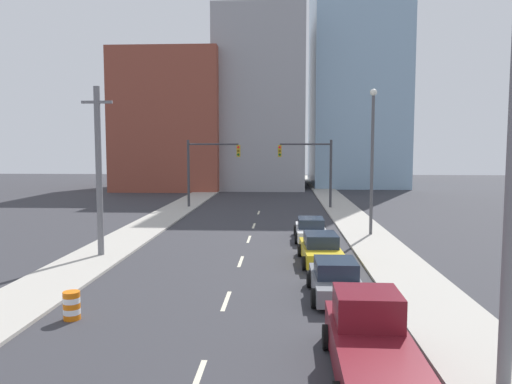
{
  "coord_description": "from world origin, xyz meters",
  "views": [
    {
      "loc": [
        2.09,
        -4.38,
        5.76
      ],
      "look_at": [
        -0.01,
        34.88,
        2.2
      ],
      "focal_mm": 35.0,
      "sensor_mm": 36.0,
      "label": 1
    }
  ],
  "objects_px": {
    "sedan_gray": "(335,280)",
    "street_lamp": "(372,153)",
    "utility_pole_left_mid": "(99,171)",
    "sedan_white": "(311,230)",
    "traffic_barrel": "(72,306)",
    "sedan_yellow": "(321,249)",
    "pickup_truck_maroon": "(371,344)",
    "traffic_signal_left": "(203,163)",
    "traffic_signal_right": "(315,164)"
  },
  "relations": [
    {
      "from": "traffic_signal_right",
      "to": "sedan_yellow",
      "type": "xyz_separation_m",
      "value": [
        -1.13,
        -22.1,
        -3.53
      ]
    },
    {
      "from": "traffic_signal_left",
      "to": "sedan_yellow",
      "type": "distance_m",
      "value": 24.26
    },
    {
      "from": "utility_pole_left_mid",
      "to": "sedan_gray",
      "type": "relative_size",
      "value": 2.1
    },
    {
      "from": "street_lamp",
      "to": "sedan_yellow",
      "type": "height_order",
      "value": "street_lamp"
    },
    {
      "from": "traffic_barrel",
      "to": "sedan_yellow",
      "type": "height_order",
      "value": "sedan_yellow"
    },
    {
      "from": "utility_pole_left_mid",
      "to": "sedan_gray",
      "type": "xyz_separation_m",
      "value": [
        11.54,
        -6.44,
        -3.87
      ]
    },
    {
      "from": "traffic_signal_right",
      "to": "sedan_gray",
      "type": "bearing_deg",
      "value": -92.05
    },
    {
      "from": "sedan_yellow",
      "to": "traffic_barrel",
      "type": "bearing_deg",
      "value": -138.09
    },
    {
      "from": "utility_pole_left_mid",
      "to": "traffic_signal_right",
      "type": "bearing_deg",
      "value": 59.62
    },
    {
      "from": "traffic_signal_right",
      "to": "utility_pole_left_mid",
      "type": "height_order",
      "value": "utility_pole_left_mid"
    },
    {
      "from": "utility_pole_left_mid",
      "to": "traffic_barrel",
      "type": "bearing_deg",
      "value": -75.25
    },
    {
      "from": "sedan_gray",
      "to": "utility_pole_left_mid",
      "type": "bearing_deg",
      "value": 150.24
    },
    {
      "from": "traffic_signal_left",
      "to": "utility_pole_left_mid",
      "type": "relative_size",
      "value": 0.73
    },
    {
      "from": "traffic_signal_right",
      "to": "traffic_signal_left",
      "type": "bearing_deg",
      "value": 180.0
    },
    {
      "from": "utility_pole_left_mid",
      "to": "sedan_white",
      "type": "distance_m",
      "value": 13.13
    },
    {
      "from": "street_lamp",
      "to": "pickup_truck_maroon",
      "type": "relative_size",
      "value": 1.67
    },
    {
      "from": "pickup_truck_maroon",
      "to": "sedan_white",
      "type": "distance_m",
      "value": 18.51
    },
    {
      "from": "sedan_gray",
      "to": "traffic_signal_right",
      "type": "bearing_deg",
      "value": 87.34
    },
    {
      "from": "traffic_barrel",
      "to": "sedan_yellow",
      "type": "relative_size",
      "value": 0.2
    },
    {
      "from": "pickup_truck_maroon",
      "to": "sedan_white",
      "type": "relative_size",
      "value": 1.21
    },
    {
      "from": "street_lamp",
      "to": "sedan_white",
      "type": "distance_m",
      "value": 6.35
    },
    {
      "from": "traffic_signal_left",
      "to": "traffic_signal_right",
      "type": "bearing_deg",
      "value": 0.0
    },
    {
      "from": "traffic_barrel",
      "to": "street_lamp",
      "type": "relative_size",
      "value": 0.1
    },
    {
      "from": "sedan_white",
      "to": "street_lamp",
      "type": "bearing_deg",
      "value": 20.48
    },
    {
      "from": "sedan_white",
      "to": "traffic_signal_left",
      "type": "bearing_deg",
      "value": 120.33
    },
    {
      "from": "street_lamp",
      "to": "pickup_truck_maroon",
      "type": "distance_m",
      "value": 20.78
    },
    {
      "from": "traffic_signal_left",
      "to": "utility_pole_left_mid",
      "type": "distance_m",
      "value": 21.48
    },
    {
      "from": "pickup_truck_maroon",
      "to": "utility_pole_left_mid",
      "type": "bearing_deg",
      "value": 132.84
    },
    {
      "from": "sedan_yellow",
      "to": "street_lamp",
      "type": "bearing_deg",
      "value": 61.44
    },
    {
      "from": "traffic_signal_left",
      "to": "sedan_white",
      "type": "distance_m",
      "value": 18.7
    },
    {
      "from": "utility_pole_left_mid",
      "to": "sedan_white",
      "type": "height_order",
      "value": "utility_pole_left_mid"
    },
    {
      "from": "traffic_barrel",
      "to": "sedan_yellow",
      "type": "xyz_separation_m",
      "value": [
        8.93,
        8.68,
        0.2
      ]
    },
    {
      "from": "traffic_signal_left",
      "to": "pickup_truck_maroon",
      "type": "height_order",
      "value": "traffic_signal_left"
    },
    {
      "from": "utility_pole_left_mid",
      "to": "pickup_truck_maroon",
      "type": "xyz_separation_m",
      "value": [
        11.74,
        -12.99,
        -3.73
      ]
    },
    {
      "from": "traffic_barrel",
      "to": "pickup_truck_maroon",
      "type": "xyz_separation_m",
      "value": [
        9.27,
        -3.6,
        0.33
      ]
    },
    {
      "from": "sedan_gray",
      "to": "street_lamp",
      "type": "bearing_deg",
      "value": 74.09
    },
    {
      "from": "traffic_barrel",
      "to": "sedan_yellow",
      "type": "distance_m",
      "value": 12.45
    },
    {
      "from": "traffic_signal_left",
      "to": "pickup_truck_maroon",
      "type": "bearing_deg",
      "value": -74.23
    },
    {
      "from": "utility_pole_left_mid",
      "to": "sedan_white",
      "type": "xyz_separation_m",
      "value": [
        11.26,
        5.52,
        -3.91
      ]
    },
    {
      "from": "street_lamp",
      "to": "sedan_gray",
      "type": "height_order",
      "value": "street_lamp"
    },
    {
      "from": "sedan_white",
      "to": "sedan_gray",
      "type": "bearing_deg",
      "value": -88.5
    },
    {
      "from": "street_lamp",
      "to": "sedan_white",
      "type": "height_order",
      "value": "street_lamp"
    },
    {
      "from": "utility_pole_left_mid",
      "to": "traffic_signal_left",
      "type": "bearing_deg",
      "value": 84.57
    },
    {
      "from": "traffic_signal_left",
      "to": "sedan_gray",
      "type": "xyz_separation_m",
      "value": [
        9.51,
        -27.82,
        -3.53
      ]
    },
    {
      "from": "traffic_signal_left",
      "to": "street_lamp",
      "type": "bearing_deg",
      "value": -47.54
    },
    {
      "from": "sedan_gray",
      "to": "sedan_white",
      "type": "xyz_separation_m",
      "value": [
        -0.28,
        11.95,
        -0.04
      ]
    },
    {
      "from": "pickup_truck_maroon",
      "to": "street_lamp",
      "type": "bearing_deg",
      "value": 80.87
    },
    {
      "from": "traffic_signal_left",
      "to": "utility_pole_left_mid",
      "type": "height_order",
      "value": "utility_pole_left_mid"
    },
    {
      "from": "utility_pole_left_mid",
      "to": "pickup_truck_maroon",
      "type": "relative_size",
      "value": 1.56
    },
    {
      "from": "traffic_signal_left",
      "to": "sedan_gray",
      "type": "bearing_deg",
      "value": -71.13
    }
  ]
}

